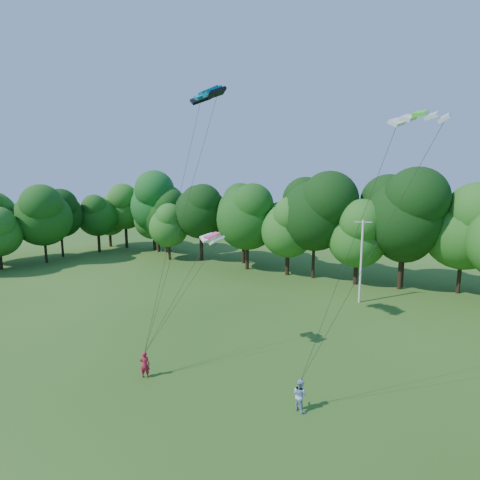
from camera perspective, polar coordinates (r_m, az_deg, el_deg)
The scene contains 9 objects.
ground at distance 21.70m, azimuth -23.96°, elevation -26.97°, with size 160.00×160.00×0.00m, color #244D15.
utility_pole at distance 40.17m, azimuth 17.97°, elevation -3.01°, with size 1.62×0.73×8.59m.
kite_flyer_left at distance 25.91m, azimuth -14.30°, elevation -17.91°, with size 0.64×0.42×1.74m, color #B21731.
kite_flyer_right at distance 22.39m, azimuth 9.14°, elevation -22.26°, with size 0.88×0.69×1.81m, color #A6BEE6.
kite_teal at distance 28.51m, azimuth -4.85°, elevation 21.77°, with size 3.47×2.50×0.80m.
kite_green at distance 20.86m, azimuth 25.77°, elevation 16.98°, with size 2.65×1.25×0.47m.
kite_pink at distance 25.38m, azimuth -4.28°, elevation 0.68°, with size 2.18×1.63×0.41m.
tree_back_west at distance 66.82m, azimuth -12.54°, elevation 5.88°, with size 9.94×9.94×14.46m.
tree_back_center at distance 47.43m, azimuth 23.74°, elevation 1.19°, with size 7.31×7.31×10.63m.
Camera 1 is at (15.52, -8.58, 12.51)m, focal length 28.00 mm.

